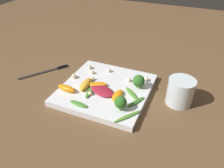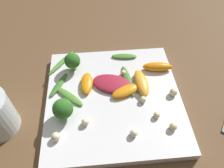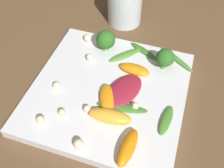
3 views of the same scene
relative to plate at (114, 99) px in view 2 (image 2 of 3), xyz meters
The scene contains 22 objects.
ground_plane 0.01m from the plate, ahead, with size 2.40×2.40×0.00m, color brown.
plate is the anchor object (origin of this frame).
radicchio_leaf_0 0.03m from the plate, ahead, with size 0.08×0.10×0.01m.
orange_segment_0 0.13m from the plate, 57.83° to the right, with size 0.03×0.07×0.02m.
orange_segment_1 0.03m from the plate, 76.18° to the right, with size 0.05×0.07×0.01m.
orange_segment_2 0.07m from the plate, 58.01° to the left, with size 0.06×0.03×0.02m.
orange_segment_3 0.07m from the plate, 69.32° to the right, with size 0.08×0.03×0.02m.
broccoli_floret_0 0.13m from the plate, 44.75° to the left, with size 0.04×0.04×0.05m.
broccoli_floret_1 0.12m from the plate, 111.58° to the left, with size 0.04×0.04×0.05m.
arugula_sprig_0 0.05m from the plate, 43.49° to the right, with size 0.09×0.03×0.01m.
arugula_sprig_1 0.16m from the plate, 47.13° to the left, with size 0.08×0.07×0.01m.
arugula_sprig_2 0.12m from the plate, 17.67° to the right, with size 0.02×0.07×0.01m.
arugula_sprig_3 0.10m from the plate, 86.26° to the left, with size 0.07×0.07×0.01m.
arugula_sprig_4 0.13m from the plate, 71.56° to the left, with size 0.07×0.05×0.01m.
macadamia_nut_0 0.07m from the plate, 107.69° to the right, with size 0.01×0.01×0.01m.
macadamia_nut_1 0.07m from the plate, 25.00° to the right, with size 0.01×0.01×0.01m.
macadamia_nut_2 0.15m from the plate, 127.24° to the left, with size 0.02×0.02×0.02m.
macadamia_nut_3 0.13m from the plate, 93.12° to the right, with size 0.02×0.02×0.02m.
macadamia_nut_4 0.14m from the plate, 129.26° to the right, with size 0.02×0.02×0.02m.
macadamia_nut_5 0.10m from the plate, 162.80° to the right, with size 0.01×0.01×0.01m.
macadamia_nut_6 0.09m from the plate, 135.26° to the left, with size 0.01×0.01×0.01m.
macadamia_nut_7 0.10m from the plate, 126.00° to the right, with size 0.01×0.01×0.01m.
Camera 2 is at (-0.28, 0.03, 0.40)m, focal length 35.00 mm.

